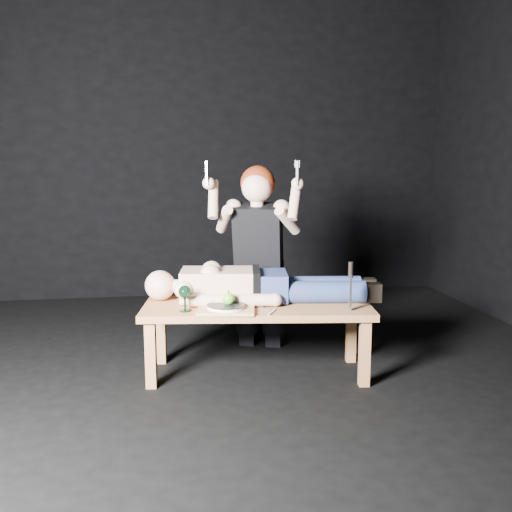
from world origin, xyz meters
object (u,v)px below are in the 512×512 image
Objects in this scene: table at (257,339)px; goblet at (185,298)px; kneeling_woman at (260,255)px; serving_tray at (226,309)px; carving_knife at (350,286)px; lying_man at (263,281)px.

goblet reaches higher than table.
kneeling_woman is 4.00× the size of serving_tray.
carving_knife is at bearing -7.97° from goblet.
serving_tray is 0.75m from carving_knife.
carving_knife reaches higher than table.
goblet is (-0.51, -0.21, -0.04)m from lying_man.
goblet is at bearing -112.82° from kneeling_woman.
lying_man is at bearing -78.19° from kneeling_woman.
lying_man is at bearing 151.46° from carving_knife.
table is 0.68m from carving_knife.
goblet is 0.99m from carving_knife.
table is 0.34m from serving_tray.
kneeling_woman is (0.05, 0.43, 0.10)m from lying_man.
lying_man reaches higher than serving_tray.
lying_man reaches higher than table.
carving_knife reaches higher than goblet.
serving_tray is at bearing 179.83° from carving_knife.
carving_knife is (0.53, -0.23, 0.37)m from table.
kneeling_woman is at bearing 126.16° from carving_knife.
table is at bearing 11.24° from goblet.
lying_man is at bearing 22.11° from goblet.
goblet is 0.53× the size of carving_knife.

